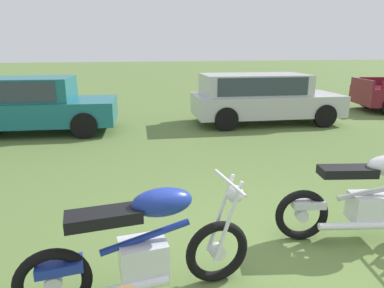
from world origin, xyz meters
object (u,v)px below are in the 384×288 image
motorcycle_silver (371,198)px  car_silver (260,95)px  car_teal (18,101)px  motorcycle_blue (143,246)px

motorcycle_silver → car_silver: 6.44m
motorcycle_silver → car_teal: 8.27m
car_silver → motorcycle_silver: bearing=-98.8°
car_teal → car_silver: size_ratio=1.05×
motorcycle_blue → car_silver: car_silver is taller
car_teal → motorcycle_blue: bearing=-64.8°
motorcycle_blue → car_silver: 7.79m
motorcycle_silver → car_silver: size_ratio=0.47×
motorcycle_blue → motorcycle_silver: size_ratio=0.99×
motorcycle_silver → car_silver: (1.55, 6.24, 0.34)m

